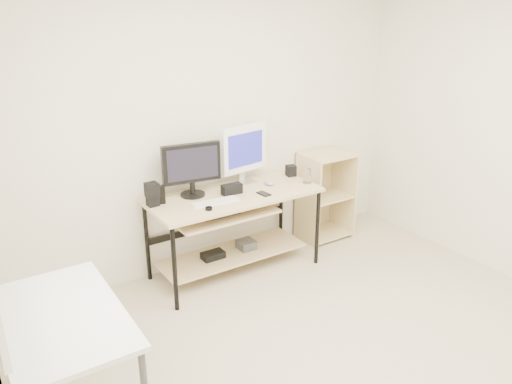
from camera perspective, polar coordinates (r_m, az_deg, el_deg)
The scene contains 16 objects.
room at distance 2.81m, azimuth 11.82°, elevation 0.42°, with size 4.01×4.01×2.62m.
desk at distance 4.37m, azimuth -2.79°, elevation -2.82°, with size 1.50×0.65×0.75m.
side_table at distance 2.91m, azimuth -21.21°, elevation -14.23°, with size 0.60×1.00×0.75m.
shelf_unit at distance 5.16m, azimuth 7.64°, elevation -0.28°, with size 0.50×0.40×0.90m.
black_monitor at distance 4.19m, azimuth -7.37°, elevation 2.93°, with size 0.50×0.21×0.46m.
white_imac at distance 4.46m, azimuth -1.36°, elevation 4.78°, with size 0.50×0.16×0.53m.
keyboard at distance 4.10m, azimuth -4.68°, elevation -1.13°, with size 0.40×0.11×0.01m, color white.
mouse at distance 4.50m, azimuth 1.51°, elevation 1.08°, with size 0.07×0.12×0.04m, color #B1B1B6.
center_speaker at distance 4.27m, azimuth -2.79°, elevation 0.33°, with size 0.18×0.08×0.09m, color black.
speaker_left at distance 4.08m, azimuth -11.78°, elevation -0.21°, with size 0.10×0.10×0.19m.
speaker_right at distance 4.74m, azimuth 4.01°, elevation 2.45°, with size 0.09×0.09×0.10m, color black.
audio_controller at distance 4.12m, azimuth -10.91°, elevation -0.31°, with size 0.08×0.05×0.15m, color black.
volume_puck at distance 3.96m, azimuth -5.41°, elevation -1.90°, with size 0.06×0.06×0.02m, color black.
smartphone at distance 4.27m, azimuth 0.88°, elevation -0.20°, with size 0.07×0.13×0.01m, color black.
coaster at distance 4.57m, azimuth 5.84°, elevation 1.07°, with size 0.08×0.08×0.01m, color olive.
drinking_glass at distance 4.55m, azimuth 5.87°, elevation 1.88°, with size 0.07×0.07×0.13m, color white.
Camera 1 is at (-2.03, -1.81, 2.26)m, focal length 35.00 mm.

